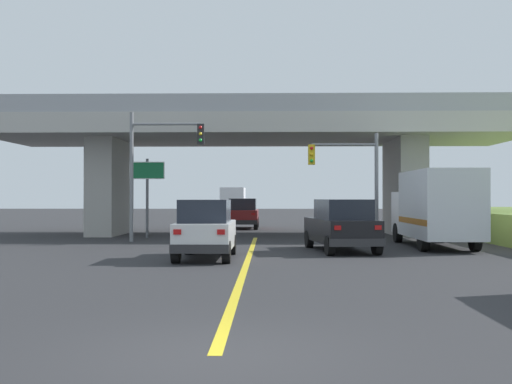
% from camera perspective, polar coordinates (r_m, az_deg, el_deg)
% --- Properties ---
extents(ground, '(160.00, 160.00, 0.00)m').
position_cam_1_polar(ground, '(35.44, 0.05, -3.88)').
color(ground, '#2B2B2D').
extents(overpass_bridge, '(28.95, 8.85, 7.25)m').
position_cam_1_polar(overpass_bridge, '(35.51, 0.05, 4.40)').
color(overpass_bridge, '#B7B5AD').
rests_on(overpass_bridge, ground).
extents(lane_divider_stripe, '(0.20, 24.35, 0.01)m').
position_cam_1_polar(lane_divider_stripe, '(20.61, -0.80, -6.32)').
color(lane_divider_stripe, yellow).
rests_on(lane_divider_stripe, ground).
extents(suv_lead, '(1.87, 4.28, 2.02)m').
position_cam_1_polar(suv_lead, '(21.54, -4.57, -3.39)').
color(suv_lead, silver).
rests_on(suv_lead, ground).
extents(suv_crossing, '(2.63, 5.04, 2.02)m').
position_cam_1_polar(suv_crossing, '(24.66, 7.74, -3.00)').
color(suv_crossing, black).
rests_on(suv_crossing, ground).
extents(box_truck, '(2.33, 7.15, 3.19)m').
position_cam_1_polar(box_truck, '(27.44, 15.94, -1.36)').
color(box_truck, silver).
rests_on(box_truck, ground).
extents(sedan_oncoming, '(2.06, 4.56, 2.02)m').
position_cam_1_polar(sedan_oncoming, '(42.34, -1.18, -1.95)').
color(sedan_oncoming, maroon).
rests_on(sedan_oncoming, ground).
extents(traffic_signal_nearside, '(3.34, 0.36, 5.16)m').
position_cam_1_polar(traffic_signal_nearside, '(30.34, 8.68, 1.88)').
color(traffic_signal_nearside, slate).
rests_on(traffic_signal_nearside, ground).
extents(traffic_signal_farside, '(3.55, 0.36, 6.14)m').
position_cam_1_polar(traffic_signal_farside, '(30.26, -9.11, 3.07)').
color(traffic_signal_farside, slate).
rests_on(traffic_signal_farside, ground).
extents(highway_sign, '(1.81, 0.17, 4.09)m').
position_cam_1_polar(highway_sign, '(32.94, -9.83, 1.16)').
color(highway_sign, '#56595E').
rests_on(highway_sign, ground).
extents(semi_truck_distant, '(2.33, 7.04, 3.06)m').
position_cam_1_polar(semi_truck_distant, '(63.92, -2.05, -0.92)').
color(semi_truck_distant, navy).
rests_on(semi_truck_distant, ground).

